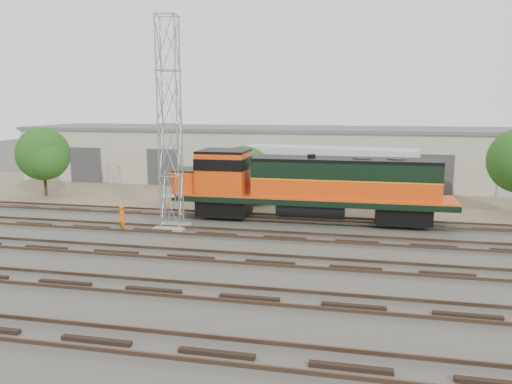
% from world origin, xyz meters
% --- Properties ---
extents(ground, '(140.00, 140.00, 0.00)m').
position_xyz_m(ground, '(0.00, 0.00, 0.00)').
color(ground, '#47423A').
rests_on(ground, ground).
extents(dirt_strip, '(80.00, 16.00, 0.02)m').
position_xyz_m(dirt_strip, '(0.00, 15.00, 0.01)').
color(dirt_strip, '#726047').
rests_on(dirt_strip, ground).
extents(tracks, '(80.00, 20.40, 0.28)m').
position_xyz_m(tracks, '(0.00, -3.00, 0.08)').
color(tracks, black).
rests_on(tracks, ground).
extents(warehouse, '(58.40, 10.40, 5.30)m').
position_xyz_m(warehouse, '(0.04, 22.98, 2.65)').
color(warehouse, '#BBB39B').
rests_on(warehouse, ground).
extents(locomotive, '(17.84, 3.13, 4.29)m').
position_xyz_m(locomotive, '(0.66, 6.00, 2.45)').
color(locomotive, black).
rests_on(locomotive, tracks).
extents(signal_tower, '(1.85, 1.85, 12.54)m').
position_xyz_m(signal_tower, '(-7.12, 2.58, 6.11)').
color(signal_tower, gray).
rests_on(signal_tower, ground).
extents(sign_post, '(0.79, 0.16, 1.95)m').
position_xyz_m(sign_post, '(-7.79, 3.59, 1.36)').
color(sign_post, gray).
rests_on(sign_post, ground).
extents(worker, '(0.69, 0.65, 1.59)m').
position_xyz_m(worker, '(-9.77, 1.27, 0.79)').
color(worker, orange).
rests_on(worker, ground).
extents(semi_trailer, '(13.83, 5.02, 4.17)m').
position_xyz_m(semi_trailer, '(1.87, 13.89, 2.63)').
color(semi_trailer, silver).
rests_on(semi_trailer, ground).
extents(tree_west, '(4.53, 4.32, 5.65)m').
position_xyz_m(tree_west, '(-21.26, 10.57, 3.37)').
color(tree_west, '#382619').
rests_on(tree_west, ground).
extents(tree_mid, '(4.85, 4.62, 4.62)m').
position_xyz_m(tree_mid, '(-4.56, 11.63, 1.92)').
color(tree_mid, '#382619').
rests_on(tree_mid, ground).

